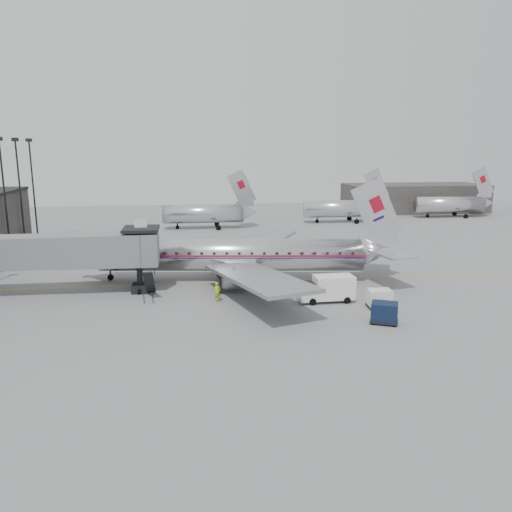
# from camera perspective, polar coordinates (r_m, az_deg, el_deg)

# --- Properties ---
(ground) EXTENTS (160.00, 160.00, 0.00)m
(ground) POSITION_cam_1_polar(r_m,az_deg,el_deg) (47.32, -2.15, -4.87)
(ground) COLOR slate
(ground) RESTS_ON ground
(hangar) EXTENTS (30.00, 12.00, 6.00)m
(hangar) POSITION_cam_1_polar(r_m,az_deg,el_deg) (116.46, 17.60, 6.36)
(hangar) COLOR #34312F
(hangar) RESTS_ON ground
(apron_line) EXTENTS (60.00, 0.15, 0.01)m
(apron_line) POSITION_cam_1_polar(r_m,az_deg,el_deg) (53.37, 0.45, -2.85)
(apron_line) COLOR gold
(apron_line) RESTS_ON ground
(jet_bridge) EXTENTS (21.00, 6.20, 7.10)m
(jet_bridge) POSITION_cam_1_polar(r_m,az_deg,el_deg) (51.21, -21.50, 0.42)
(jet_bridge) COLOR slate
(jet_bridge) RESTS_ON ground
(distant_aircraft_near) EXTENTS (16.39, 3.20, 10.26)m
(distant_aircraft_near) POSITION_cam_1_polar(r_m,az_deg,el_deg) (87.77, -5.93, 4.91)
(distant_aircraft_near) COLOR silver
(distant_aircraft_near) RESTS_ON ground
(distant_aircraft_mid) EXTENTS (16.39, 3.20, 10.26)m
(distant_aircraft_mid) POSITION_cam_1_polar(r_m,az_deg,el_deg) (95.99, 9.77, 5.43)
(distant_aircraft_mid) COLOR silver
(distant_aircraft_mid) RESTS_ON ground
(distant_aircraft_far) EXTENTS (16.39, 3.20, 10.26)m
(distant_aircraft_far) POSITION_cam_1_polar(r_m,az_deg,el_deg) (109.06, 21.33, 5.58)
(distant_aircraft_far) COLOR silver
(distant_aircraft_far) RESTS_ON ground
(airliner) EXTENTS (34.80, 32.06, 11.03)m
(airliner) POSITION_cam_1_polar(r_m,az_deg,el_deg) (53.07, -2.11, 0.13)
(airliner) COLOR silver
(airliner) RESTS_ON ground
(service_van) EXTENTS (5.19, 2.17, 2.42)m
(service_van) POSITION_cam_1_polar(r_m,az_deg,el_deg) (46.49, 8.08, -3.67)
(service_van) COLOR white
(service_van) RESTS_ON ground
(baggage_cart_navy) EXTENTS (2.69, 2.42, 1.72)m
(baggage_cart_navy) POSITION_cam_1_polar(r_m,az_deg,el_deg) (41.88, 14.46, -6.26)
(baggage_cart_navy) COLOR black
(baggage_cart_navy) RESTS_ON ground
(baggage_cart_white) EXTENTS (2.20, 1.72, 1.65)m
(baggage_cart_white) POSITION_cam_1_polar(r_m,az_deg,el_deg) (45.70, 13.93, -4.71)
(baggage_cart_white) COLOR silver
(baggage_cart_white) RESTS_ON ground
(ramp_worker) EXTENTS (0.83, 0.75, 1.90)m
(ramp_worker) POSITION_cam_1_polar(r_m,az_deg,el_deg) (46.09, -4.44, -4.14)
(ramp_worker) COLOR #98CF18
(ramp_worker) RESTS_ON ground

